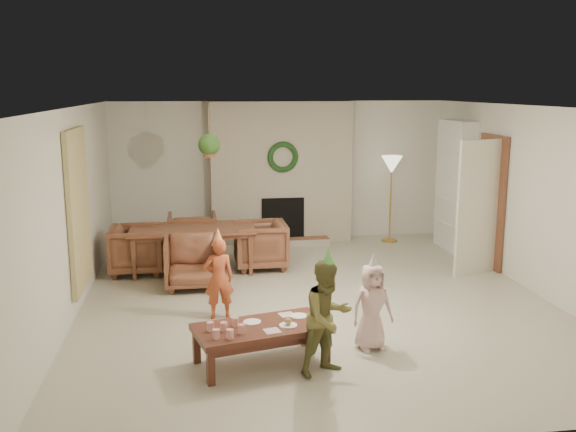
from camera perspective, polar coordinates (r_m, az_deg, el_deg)
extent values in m
plane|color=#B7B29E|center=(8.46, 2.42, -7.46)|extent=(7.00, 7.00, 0.00)
plane|color=white|center=(8.01, 2.57, 9.71)|extent=(7.00, 7.00, 0.00)
plane|color=silver|center=(11.56, -0.75, 4.04)|extent=(7.00, 0.00, 7.00)
plane|color=silver|center=(4.85, 10.28, -6.66)|extent=(7.00, 0.00, 7.00)
plane|color=silver|center=(8.14, -18.73, 0.28)|extent=(0.00, 7.00, 7.00)
plane|color=silver|center=(9.18, 21.23, 1.32)|extent=(0.00, 7.00, 7.00)
cube|color=#4F1E14|center=(11.36, -0.61, 3.91)|extent=(2.50, 0.40, 2.50)
cube|color=brown|center=(11.24, -0.36, -2.35)|extent=(1.60, 0.30, 0.12)
cube|color=black|center=(11.32, -0.48, -0.23)|extent=(0.75, 0.12, 0.75)
torus|color=#163C18|center=(11.10, -0.46, 5.29)|extent=(0.54, 0.10, 0.54)
cylinder|color=gold|center=(11.72, 9.04, -2.15)|extent=(0.29, 0.29, 0.03)
cylinder|color=gold|center=(11.57, 9.15, 1.25)|extent=(0.03, 0.03, 1.39)
cone|color=beige|center=(11.47, 9.26, 4.55)|extent=(0.37, 0.37, 0.31)
cube|color=white|center=(11.17, 14.71, 2.63)|extent=(0.30, 1.00, 2.20)
cube|color=white|center=(11.28, 14.45, -0.64)|extent=(0.30, 0.92, 0.03)
cube|color=white|center=(11.20, 14.55, 1.36)|extent=(0.30, 0.92, 0.03)
cube|color=white|center=(11.14, 14.65, 3.39)|extent=(0.30, 0.92, 0.03)
cube|color=white|center=(11.10, 14.75, 5.43)|extent=(0.30, 0.92, 0.03)
cube|color=#A53B1E|center=(11.11, 14.68, -0.09)|extent=(0.20, 0.40, 0.24)
cube|color=navy|center=(11.22, 14.39, 2.11)|extent=(0.20, 0.44, 0.24)
cube|color=#A07322|center=(11.03, 14.79, 3.98)|extent=(0.20, 0.36, 0.22)
cube|color=brown|center=(10.25, 17.68, 1.24)|extent=(0.05, 0.86, 2.04)
cube|color=beige|center=(9.75, 16.62, 0.68)|extent=(0.77, 0.32, 2.00)
cube|color=beige|center=(8.33, -18.22, 0.55)|extent=(0.06, 1.20, 2.00)
imported|color=brown|center=(9.76, -8.50, -2.99)|extent=(1.87, 1.05, 0.66)
imported|color=brown|center=(8.95, -8.47, -4.08)|extent=(0.78, 0.80, 0.73)
imported|color=brown|center=(10.55, -8.53, -1.71)|extent=(0.78, 0.80, 0.73)
imported|color=brown|center=(9.78, -13.32, -2.93)|extent=(0.80, 0.78, 0.73)
imported|color=brown|center=(9.80, -2.50, -2.60)|extent=(0.80, 0.78, 0.73)
cylinder|color=tan|center=(9.38, -7.09, 7.75)|extent=(0.01, 0.01, 0.70)
cylinder|color=brown|center=(9.41, -7.04, 5.63)|extent=(0.16, 0.16, 0.12)
sphere|color=#254B19|center=(9.40, -7.06, 6.35)|extent=(0.32, 0.32, 0.32)
cube|color=#53281B|center=(6.47, -2.43, -10.01)|extent=(1.43, 0.95, 0.06)
cube|color=#53281B|center=(6.50, -2.43, -10.59)|extent=(1.31, 0.83, 0.08)
cube|color=#53281B|center=(6.15, -6.93, -13.31)|extent=(0.09, 0.09, 0.34)
cube|color=#53281B|center=(6.53, 3.43, -11.73)|extent=(0.09, 0.09, 0.34)
cube|color=#53281B|center=(6.63, -8.18, -11.47)|extent=(0.09, 0.09, 0.34)
cube|color=#53281B|center=(6.98, 1.51, -10.14)|extent=(0.09, 0.09, 0.34)
cylinder|color=white|center=(6.17, -6.45, -10.43)|extent=(0.09, 0.09, 0.09)
cylinder|color=white|center=(6.35, -6.96, -9.78)|extent=(0.09, 0.09, 0.09)
cylinder|color=white|center=(6.16, -5.22, -10.45)|extent=(0.09, 0.09, 0.09)
cylinder|color=white|center=(6.34, -5.76, -9.81)|extent=(0.09, 0.09, 0.09)
cylinder|color=white|center=(6.27, -4.18, -10.03)|extent=(0.09, 0.09, 0.09)
cylinder|color=white|center=(6.45, -4.74, -9.41)|extent=(0.09, 0.09, 0.09)
cylinder|color=white|center=(6.55, -3.22, -9.42)|extent=(0.22, 0.22, 0.01)
cylinder|color=white|center=(6.46, 0.01, -9.73)|extent=(0.22, 0.22, 0.01)
cylinder|color=white|center=(6.70, 0.98, -8.91)|extent=(0.22, 0.22, 0.01)
sphere|color=tan|center=(6.44, 0.01, -9.40)|extent=(0.09, 0.09, 0.07)
cube|color=#D69DAD|center=(6.32, -1.43, -10.23)|extent=(0.18, 0.18, 0.01)
cube|color=#D69DAD|center=(6.74, -0.10, -8.81)|extent=(0.18, 0.18, 0.01)
imported|color=#AE4725|center=(7.72, -6.21, -5.57)|extent=(0.38, 0.27, 0.98)
cone|color=gold|center=(7.58, -6.29, -1.72)|extent=(0.16, 0.16, 0.19)
imported|color=#915A27|center=(6.22, 3.58, -9.04)|extent=(0.69, 0.63, 1.14)
cone|color=#5FC052|center=(6.03, 3.65, -3.61)|extent=(0.15, 0.15, 0.19)
imported|color=beige|center=(6.85, 7.52, -8.04)|extent=(0.49, 0.36, 0.93)
cone|color=silver|center=(6.70, 7.63, -3.99)|extent=(0.12, 0.12, 0.17)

